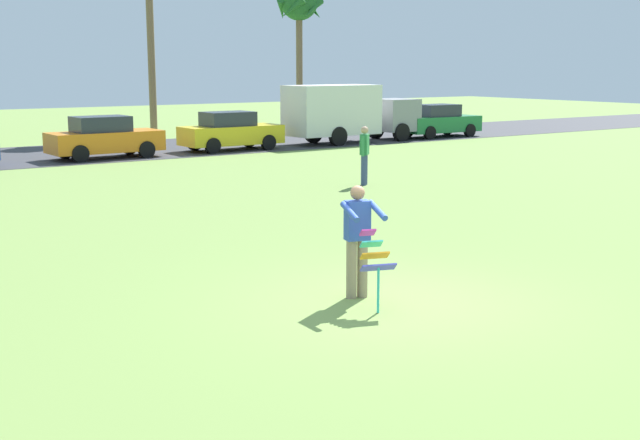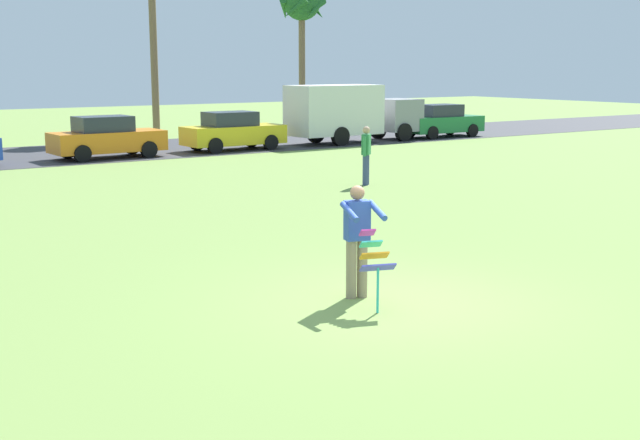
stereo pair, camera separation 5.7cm
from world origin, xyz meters
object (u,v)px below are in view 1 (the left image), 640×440
object	(u,v)px
parked_car_yellow	(231,132)
parked_truck_grey_van	(346,112)
palm_tree_far_left	(299,7)
parked_car_green	(438,121)
parked_car_orange	(104,138)
person_walker_near	(364,154)
kite_held	(375,258)
person_kite_flyer	(358,237)

from	to	relation	value
parked_car_yellow	parked_truck_grey_van	size ratio (longest dim) A/B	0.62
parked_truck_grey_van	palm_tree_far_left	size ratio (longest dim) A/B	0.85
parked_car_green	palm_tree_far_left	xyz separation A→B (m)	(-2.56, 8.64, 5.83)
parked_car_orange	parked_car_green	distance (m)	16.93
parked_truck_grey_van	parked_car_green	bearing A→B (deg)	-0.01
parked_car_yellow	person_walker_near	bearing A→B (deg)	-97.83
parked_car_yellow	person_walker_near	size ratio (longest dim) A/B	2.44
kite_held	parked_car_yellow	bearing A→B (deg)	66.96
parked_truck_grey_van	palm_tree_far_left	bearing A→B (deg)	70.64
palm_tree_far_left	parked_truck_grey_van	bearing A→B (deg)	-109.36
parked_car_yellow	person_walker_near	distance (m)	11.32
parked_car_orange	parked_car_green	xyz separation A→B (m)	(16.93, 0.00, 0.00)
parked_car_green	palm_tree_far_left	distance (m)	10.74
palm_tree_far_left	kite_held	bearing A→B (deg)	-121.01
parked_car_orange	parked_truck_grey_van	bearing A→B (deg)	0.01
parked_truck_grey_van	person_walker_near	distance (m)	13.49
person_walker_near	parked_car_green	bearing A→B (deg)	40.62
parked_car_yellow	palm_tree_far_left	xyz separation A→B (m)	(8.97, 8.64, 5.83)
parked_car_orange	person_kite_flyer	bearing A→B (deg)	-99.70
palm_tree_far_left	person_walker_near	distance (m)	23.17
kite_held	parked_car_orange	bearing A→B (deg)	80.14
parked_car_green	person_walker_near	size ratio (longest dim) A/B	2.43
parked_truck_grey_van	person_walker_near	bearing A→B (deg)	-123.68
person_walker_near	palm_tree_far_left	bearing A→B (deg)	62.10
person_kite_flyer	parked_truck_grey_van	xyz separation A→B (m)	(14.89, 20.83, 0.46)
parked_car_yellow	parked_truck_grey_van	distance (m)	5.97
palm_tree_far_left	person_kite_flyer	bearing A→B (deg)	-121.32
palm_tree_far_left	parked_car_orange	bearing A→B (deg)	-148.97
parked_car_yellow	palm_tree_far_left	world-z (taller)	palm_tree_far_left
parked_truck_grey_van	palm_tree_far_left	distance (m)	10.53
parked_truck_grey_van	palm_tree_far_left	world-z (taller)	palm_tree_far_left
person_kite_flyer	parked_car_orange	xyz separation A→B (m)	(3.56, 20.83, -0.18)
palm_tree_far_left	parked_car_green	bearing A→B (deg)	-73.48
parked_car_green	person_walker_near	world-z (taller)	person_walker_near
parked_car_yellow	parked_car_green	world-z (taller)	same
person_kite_flyer	parked_truck_grey_van	world-z (taller)	parked_truck_grey_van
kite_held	parked_car_orange	world-z (taller)	parked_car_orange
person_kite_flyer	parked_car_yellow	bearing A→B (deg)	66.72
parked_car_green	parked_truck_grey_van	bearing A→B (deg)	179.99
person_kite_flyer	parked_car_green	bearing A→B (deg)	45.47
parked_car_yellow	palm_tree_far_left	size ratio (longest dim) A/B	0.53
person_kite_flyer	parked_car_green	distance (m)	29.22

